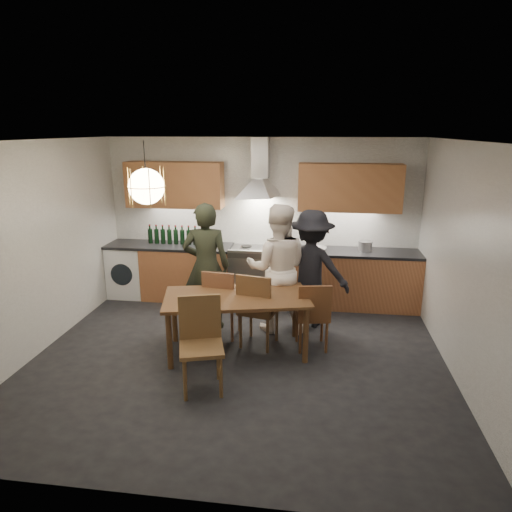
# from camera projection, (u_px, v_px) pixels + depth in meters

# --- Properties ---
(ground) EXTENTS (5.00, 5.00, 0.00)m
(ground) POSITION_uv_depth(u_px,v_px,m) (238.00, 358.00, 5.62)
(ground) COLOR black
(ground) RESTS_ON ground
(room_shell) EXTENTS (5.02, 4.52, 2.61)m
(room_shell) POSITION_uv_depth(u_px,v_px,m) (237.00, 222.00, 5.16)
(room_shell) COLOR white
(room_shell) RESTS_ON ground
(counter_run) EXTENTS (5.00, 0.62, 0.90)m
(counter_run) POSITION_uv_depth(u_px,v_px,m) (260.00, 275.00, 7.35)
(counter_run) COLOR #BD7548
(counter_run) RESTS_ON ground
(range_stove) EXTENTS (0.90, 0.60, 0.92)m
(range_stove) POSITION_uv_depth(u_px,v_px,m) (259.00, 275.00, 7.35)
(range_stove) COLOR silver
(range_stove) RESTS_ON ground
(wall_fixtures) EXTENTS (4.30, 0.54, 1.10)m
(wall_fixtures) POSITION_uv_depth(u_px,v_px,m) (260.00, 185.00, 7.08)
(wall_fixtures) COLOR #BC7948
(wall_fixtures) RESTS_ON ground
(pendant_lamp) EXTENTS (0.43, 0.43, 0.70)m
(pendant_lamp) POSITION_uv_depth(u_px,v_px,m) (146.00, 187.00, 5.09)
(pendant_lamp) COLOR black
(pendant_lamp) RESTS_ON ground
(dining_table) EXTENTS (1.91, 1.25, 0.74)m
(dining_table) POSITION_uv_depth(u_px,v_px,m) (237.00, 303.00, 5.61)
(dining_table) COLOR brown
(dining_table) RESTS_ON ground
(chair_back_left) EXTENTS (0.47, 0.47, 0.95)m
(chair_back_left) POSITION_uv_depth(u_px,v_px,m) (221.00, 300.00, 6.02)
(chair_back_left) COLOR brown
(chair_back_left) RESTS_ON ground
(chair_back_mid) EXTENTS (0.54, 0.54, 1.00)m
(chair_back_mid) POSITION_uv_depth(u_px,v_px,m) (256.00, 306.00, 5.74)
(chair_back_mid) COLOR brown
(chair_back_mid) RESTS_ON ground
(chair_back_right) EXTENTS (0.47, 0.47, 0.90)m
(chair_back_right) POSITION_uv_depth(u_px,v_px,m) (313.00, 312.00, 5.68)
(chair_back_right) COLOR brown
(chair_back_right) RESTS_ON ground
(chair_front) EXTENTS (0.57, 0.57, 1.01)m
(chair_front) POSITION_uv_depth(u_px,v_px,m) (201.00, 337.00, 4.87)
(chair_front) COLOR brown
(chair_front) RESTS_ON ground
(person_left) EXTENTS (0.69, 0.49, 1.78)m
(person_left) POSITION_uv_depth(u_px,v_px,m) (206.00, 266.00, 6.29)
(person_left) COLOR black
(person_left) RESTS_ON ground
(person_mid) EXTENTS (0.89, 0.71, 1.77)m
(person_mid) POSITION_uv_depth(u_px,v_px,m) (277.00, 269.00, 6.20)
(person_mid) COLOR white
(person_mid) RESTS_ON ground
(person_right) EXTENTS (1.19, 0.84, 1.66)m
(person_right) POSITION_uv_depth(u_px,v_px,m) (311.00, 269.00, 6.39)
(person_right) COLOR black
(person_right) RESTS_ON ground
(mixing_bowl) EXTENTS (0.29, 0.29, 0.07)m
(mixing_bowl) POSITION_uv_depth(u_px,v_px,m) (318.00, 249.00, 7.03)
(mixing_bowl) COLOR silver
(mixing_bowl) RESTS_ON counter_run
(stock_pot) EXTENTS (0.26, 0.26, 0.15)m
(stock_pot) POSITION_uv_depth(u_px,v_px,m) (365.00, 246.00, 7.04)
(stock_pot) COLOR #B3B2B6
(stock_pot) RESTS_ON counter_run
(wine_bottles) EXTENTS (0.95, 0.07, 0.31)m
(wine_bottles) POSITION_uv_depth(u_px,v_px,m) (176.00, 235.00, 7.44)
(wine_bottles) COLOR black
(wine_bottles) RESTS_ON counter_run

